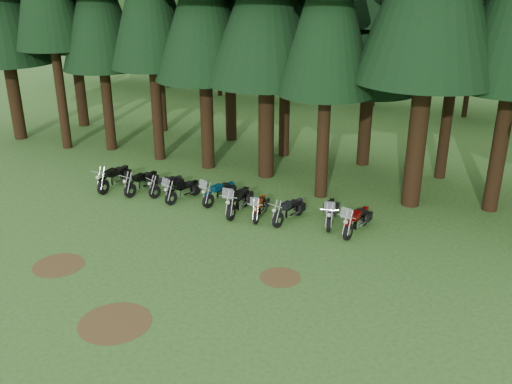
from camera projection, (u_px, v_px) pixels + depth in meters
ground at (161, 258)px, 20.80m from camera, size 120.00×120.00×0.00m
pine_back_4 at (374, 1)px, 27.33m from camera, size 4.94×4.94×13.78m
decid_0 at (102, 14)px, 48.38m from camera, size 8.00×7.78×10.00m
decid_1 at (166, 17)px, 46.48m from camera, size 7.91×7.69×9.88m
decid_2 at (221, 32)px, 43.84m from camera, size 6.72×6.53×8.40m
decid_3 at (292, 42)px, 42.11m from camera, size 6.12×5.95×7.65m
decid_4 at (380, 47)px, 40.76m from camera, size 5.93×5.76×7.41m
decid_5 at (483, 24)px, 36.96m from camera, size 8.45×8.21×10.56m
dirt_patch_0 at (59, 265)px, 20.27m from camera, size 1.80×1.80×0.01m
dirt_patch_1 at (280, 277)px, 19.50m from camera, size 1.40×1.40×0.01m
dirt_patch_2 at (115, 323)px, 17.04m from camera, size 2.20×2.20×0.01m
motorcycle_0 at (114, 178)px, 27.01m from camera, size 0.35×2.43×0.99m
motorcycle_1 at (142, 183)px, 26.56m from camera, size 0.47×2.23×0.91m
motorcycle_2 at (167, 185)px, 26.35m from camera, size 0.79×1.94×0.82m
motorcycle_3 at (183, 191)px, 25.65m from camera, size 0.85×2.11×1.34m
motorcycle_4 at (219, 193)px, 25.38m from camera, size 0.80×2.18×1.38m
motorcycle_5 at (238, 201)px, 24.34m from camera, size 0.52×2.45×1.54m
motorcycle_6 at (260, 208)px, 23.95m from camera, size 0.67×2.02×1.27m
motorcycle_7 at (289, 211)px, 23.58m from camera, size 0.64×2.12×0.88m
motorcycle_8 at (330, 213)px, 23.33m from camera, size 0.80×2.22×1.40m
motorcycle_9 at (356, 221)px, 22.57m from camera, size 0.63×2.30×1.44m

